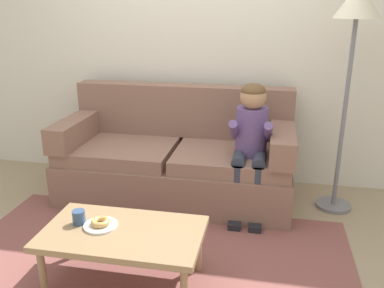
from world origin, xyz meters
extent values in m
plane|color=#9E896B|center=(0.00, 0.00, 0.00)|extent=(10.00, 10.00, 0.00)
cube|color=silver|center=(0.00, 1.40, 1.40)|extent=(8.00, 0.10, 2.80)
cube|color=brown|center=(0.00, -0.25, 0.01)|extent=(2.76, 1.65, 0.01)
cube|color=#846051|center=(-0.06, 0.80, 0.19)|extent=(2.04, 0.90, 0.38)
cube|color=#886454|center=(-0.57, 0.75, 0.44)|extent=(0.98, 0.74, 0.12)
cube|color=#886454|center=(0.45, 0.75, 0.44)|extent=(0.98, 0.74, 0.12)
cube|color=#846051|center=(-0.06, 1.15, 0.74)|extent=(2.04, 0.20, 0.48)
cube|color=#846051|center=(-0.98, 0.80, 0.61)|extent=(0.20, 0.90, 0.22)
cube|color=#846051|center=(0.86, 0.80, 0.61)|extent=(0.20, 0.90, 0.22)
cube|color=#937551|center=(-0.09, -0.48, 0.37)|extent=(0.98, 0.57, 0.04)
cylinder|color=#937551|center=(-0.52, -0.70, 0.17)|extent=(0.04, 0.04, 0.35)
cylinder|color=#937551|center=(-0.52, -0.26, 0.17)|extent=(0.04, 0.04, 0.35)
cylinder|color=#937551|center=(0.34, -0.26, 0.17)|extent=(0.04, 0.04, 0.35)
cylinder|color=#664C84|center=(0.61, 0.72, 0.70)|extent=(0.26, 0.26, 0.40)
sphere|color=tan|center=(0.61, 0.70, 1.00)|extent=(0.21, 0.21, 0.21)
ellipsoid|color=brown|center=(0.61, 0.70, 1.04)|extent=(0.20, 0.20, 0.12)
cylinder|color=#333847|center=(0.53, 0.57, 0.51)|extent=(0.11, 0.30, 0.11)
cylinder|color=#333847|center=(0.53, 0.42, 0.28)|extent=(0.09, 0.09, 0.44)
cube|color=black|center=(0.53, 0.37, 0.03)|extent=(0.10, 0.20, 0.06)
cylinder|color=#664C84|center=(0.47, 0.62, 0.74)|extent=(0.07, 0.29, 0.23)
cylinder|color=#333847|center=(0.69, 0.57, 0.51)|extent=(0.11, 0.30, 0.11)
cylinder|color=#333847|center=(0.69, 0.42, 0.28)|extent=(0.09, 0.09, 0.44)
cube|color=black|center=(0.69, 0.37, 0.03)|extent=(0.10, 0.20, 0.06)
cylinder|color=#664C84|center=(0.74, 0.62, 0.74)|extent=(0.07, 0.29, 0.23)
cylinder|color=white|center=(-0.24, -0.46, 0.39)|extent=(0.21, 0.21, 0.01)
torus|color=tan|center=(-0.24, -0.46, 0.42)|extent=(0.12, 0.12, 0.04)
cylinder|color=#334C72|center=(-0.39, -0.45, 0.43)|extent=(0.08, 0.08, 0.09)
cube|color=blue|center=(-0.55, 0.03, 0.03)|extent=(0.16, 0.09, 0.05)
cylinder|color=blue|center=(-0.63, 0.03, 0.03)|extent=(0.06, 0.06, 0.05)
cylinder|color=blue|center=(-0.46, 0.03, 0.03)|extent=(0.06, 0.06, 0.05)
cylinder|color=slate|center=(1.34, 0.87, 0.01)|extent=(0.30, 0.30, 0.03)
cylinder|color=slate|center=(1.34, 0.87, 0.84)|extent=(0.04, 0.04, 1.61)
cone|color=beige|center=(1.34, 0.87, 1.72)|extent=(0.35, 0.35, 0.26)
camera|label=1|loc=(0.75, -2.56, 1.70)|focal=38.46mm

